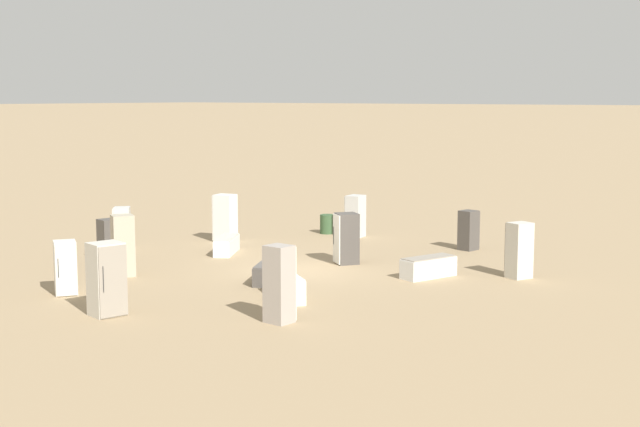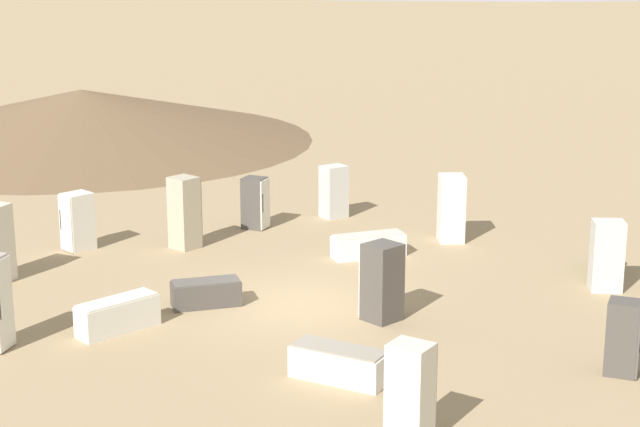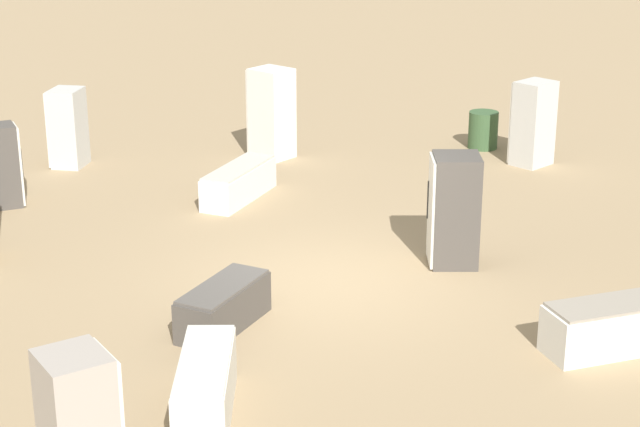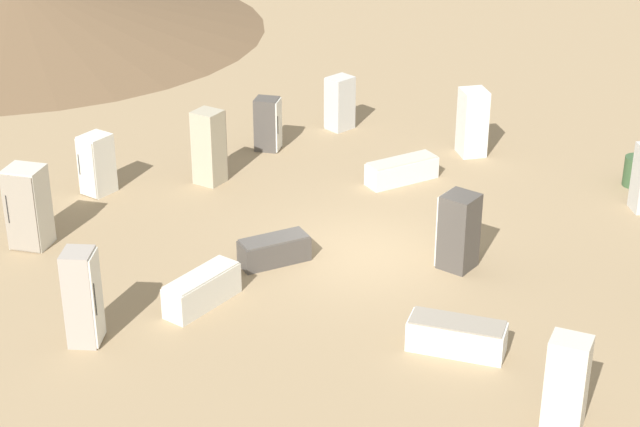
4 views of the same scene
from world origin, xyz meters
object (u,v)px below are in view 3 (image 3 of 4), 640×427
object	(u,v)px
discarded_fridge_6	(616,326)
rusty_barrel	(483,130)
discarded_fridge_8	(454,210)
discarded_fridge_10	(533,123)
discarded_fridge_14	(239,183)
discarded_fridge_9	(67,128)
discarded_fridge_13	(271,113)
discarded_fridge_1	(0,166)
discarded_fridge_4	(223,306)
discarded_fridge_11	(205,387)

from	to	relation	value
discarded_fridge_6	rusty_barrel	xyz separation A→B (m)	(7.67, -5.27, 0.06)
discarded_fridge_6	discarded_fridge_8	world-z (taller)	discarded_fridge_8
discarded_fridge_6	discarded_fridge_10	bearing A→B (deg)	157.79
discarded_fridge_8	discarded_fridge_14	distance (m)	4.65
discarded_fridge_9	discarded_fridge_13	size ratio (longest dim) A/B	0.85
discarded_fridge_1	discarded_fridge_9	xyz separation A→B (m)	(1.60, -1.94, 0.04)
discarded_fridge_4	discarded_fridge_8	distance (m)	3.98
rusty_barrel	discarded_fridge_11	bearing A→B (deg)	120.59
discarded_fridge_6	discarded_fridge_14	xyz separation A→B (m)	(7.85, 0.58, -0.02)
discarded_fridge_1	discarded_fridge_10	bearing A→B (deg)	80.38
discarded_fridge_8	discarded_fridge_10	size ratio (longest dim) A/B	1.02
discarded_fridge_4	discarded_fridge_11	world-z (taller)	discarded_fridge_11
discarded_fridge_8	discarded_fridge_9	bearing A→B (deg)	53.26
discarded_fridge_8	rusty_barrel	size ratio (longest dim) A/B	2.21
discarded_fridge_8	discarded_fridge_14	xyz separation A→B (m)	(4.52, 0.93, -0.55)
discarded_fridge_13	discarded_fridge_4	bearing A→B (deg)	-141.55
discarded_fridge_9	discarded_fridge_10	size ratio (longest dim) A/B	0.92
discarded_fridge_8	rusty_barrel	xyz separation A→B (m)	(4.34, -4.92, -0.46)
discarded_fridge_13	discarded_fridge_9	bearing A→B (deg)	139.35
discarded_fridge_6	discarded_fridge_14	distance (m)	7.87
discarded_fridge_9	discarded_fridge_14	bearing A→B (deg)	-111.12
discarded_fridge_1	discarded_fridge_8	xyz separation A→B (m)	(-6.63, -4.44, 0.12)
discarded_fridge_6	discarded_fridge_9	size ratio (longest dim) A/B	1.26
discarded_fridge_13	discarded_fridge_1	bearing A→B (deg)	164.37
discarded_fridge_13	discarded_fridge_14	world-z (taller)	discarded_fridge_13
rusty_barrel	discarded_fridge_13	bearing A→B (deg)	62.28
discarded_fridge_9	rusty_barrel	distance (m)	8.39
discarded_fridge_1	rusty_barrel	xyz separation A→B (m)	(-2.29, -9.37, -0.34)
discarded_fridge_1	discarded_fridge_11	bearing A→B (deg)	6.23
discarded_fridge_4	discarded_fridge_6	xyz separation A→B (m)	(-3.46, -3.59, 0.02)
discarded_fridge_14	discarded_fridge_4	bearing A→B (deg)	-64.97
discarded_fridge_8	discarded_fridge_9	size ratio (longest dim) A/B	1.10
discarded_fridge_1	rusty_barrel	size ratio (longest dim) A/B	1.89
discarded_fridge_4	discarded_fridge_10	world-z (taller)	discarded_fridge_10
discarded_fridge_10	discarded_fridge_13	world-z (taller)	discarded_fridge_13
discarded_fridge_9	discarded_fridge_6	bearing A→B (deg)	-123.45
discarded_fridge_8	discarded_fridge_11	xyz separation A→B (m)	(-1.70, 5.30, -0.50)
discarded_fridge_4	discarded_fridge_13	xyz separation A→B (m)	(6.25, -4.97, 0.61)
discarded_fridge_9	discarded_fridge_10	xyz separation A→B (m)	(-5.30, -7.34, 0.06)
discarded_fridge_1	discarded_fridge_6	xyz separation A→B (m)	(-9.96, -4.10, -0.41)
discarded_fridge_6	discarded_fridge_4	bearing A→B (deg)	-116.48
discarded_fridge_1	discarded_fridge_6	bearing A→B (deg)	34.44
discarded_fridge_8	discarded_fridge_10	bearing A→B (deg)	-22.43
discarded_fridge_8	discarded_fridge_10	distance (m)	5.67
discarded_fridge_9	discarded_fridge_13	distance (m)	3.98
discarded_fridge_4	discarded_fridge_8	xyz separation A→B (m)	(-0.14, -3.94, 0.55)
discarded_fridge_4	discarded_fridge_14	distance (m)	5.32
discarded_fridge_1	discarded_fridge_10	distance (m)	10.00
discarded_fridge_8	rusty_barrel	world-z (taller)	discarded_fridge_8
discarded_fridge_8	discarded_fridge_14	bearing A→B (deg)	48.02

